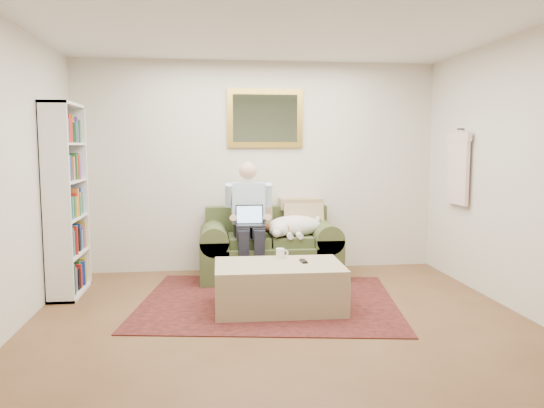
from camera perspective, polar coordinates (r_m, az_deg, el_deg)
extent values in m
cube|color=brown|center=(4.45, 1.69, -14.29)|extent=(4.50, 5.00, 0.01)
cube|color=white|center=(4.29, 1.81, 20.25)|extent=(4.50, 5.00, 0.01)
cube|color=beige|center=(6.65, -1.51, 4.02)|extent=(4.50, 0.01, 2.60)
cube|color=black|center=(5.42, -0.40, -10.41)|extent=(2.80, 2.38, 0.01)
cube|color=#525D31|center=(6.33, -0.28, -6.14)|extent=(1.24, 0.80, 0.40)
cube|color=#525D31|center=(6.59, -0.63, -2.02)|extent=(1.50, 0.17, 0.41)
cube|color=#525D31|center=(6.28, -6.25, -5.83)|extent=(0.33, 0.80, 0.83)
cube|color=#525D31|center=(6.42, 5.55, -5.54)|extent=(0.33, 0.80, 0.83)
cube|color=#525D31|center=(6.20, -2.48, -3.95)|extent=(0.47, 0.54, 0.12)
cube|color=#525D31|center=(6.26, 2.01, -3.85)|extent=(0.47, 0.54, 0.12)
cube|color=black|center=(5.99, -2.35, -2.31)|extent=(0.32, 0.22, 0.02)
cube|color=black|center=(6.08, -2.44, -1.13)|extent=(0.32, 0.06, 0.22)
cube|color=#99BFF2|center=(6.08, -2.44, -1.14)|extent=(0.29, 0.04, 0.19)
cube|color=tan|center=(5.14, 0.74, -8.86)|extent=(1.23, 0.80, 0.44)
cylinder|color=white|center=(5.32, 0.89, -5.34)|extent=(0.08, 0.08, 0.10)
cube|color=black|center=(5.17, 3.41, -6.15)|extent=(0.06, 0.15, 0.02)
cube|color=gold|center=(6.64, -0.75, 9.20)|extent=(0.94, 0.04, 0.72)
cube|color=gray|center=(6.62, -0.73, 9.21)|extent=(0.80, 0.01, 0.58)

